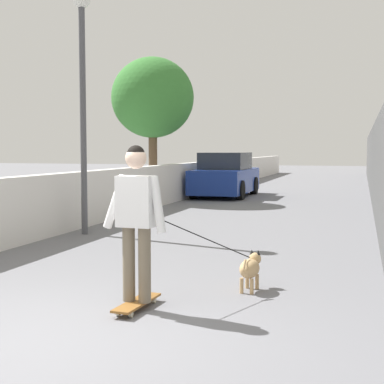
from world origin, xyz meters
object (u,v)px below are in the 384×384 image
(tree_left_mid, at_px, (153,98))
(person_skateboarder, at_px, (136,211))
(dog, at_px, (250,268))
(skateboard, at_px, (137,303))
(car_near, at_px, (225,176))
(lamp_post, at_px, (82,70))

(tree_left_mid, xyz_separation_m, person_skateboarder, (-11.73, -4.21, -2.24))
(tree_left_mid, xyz_separation_m, dog, (-10.61, -5.19, -3.00))
(person_skateboarder, bearing_deg, dog, -41.19)
(skateboard, relative_size, car_near, 0.20)
(skateboard, xyz_separation_m, car_near, (14.05, 2.38, 0.65))
(person_skateboarder, height_order, car_near, person_skateboarder)
(tree_left_mid, relative_size, car_near, 1.15)
(lamp_post, bearing_deg, dog, -131.45)
(person_skateboarder, bearing_deg, lamp_post, 32.90)
(skateboard, bearing_deg, lamp_post, 32.90)
(tree_left_mid, xyz_separation_m, car_near, (2.32, -1.84, -2.56))
(tree_left_mid, relative_size, skateboard, 5.64)
(lamp_post, xyz_separation_m, dog, (-3.49, -3.95, -2.91))
(tree_left_mid, distance_m, skateboard, 12.87)
(dog, distance_m, car_near, 13.37)
(car_near, bearing_deg, skateboard, -170.40)
(skateboard, height_order, dog, dog)
(lamp_post, relative_size, car_near, 1.18)
(lamp_post, distance_m, skateboard, 6.30)
(person_skateboarder, distance_m, dog, 1.66)
(skateboard, bearing_deg, car_near, 9.60)
(lamp_post, height_order, dog, lamp_post)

